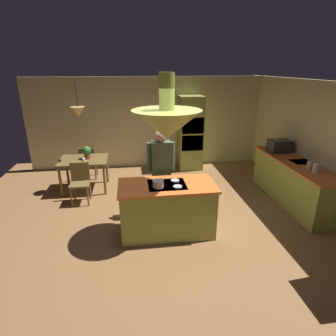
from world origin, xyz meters
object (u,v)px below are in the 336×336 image
object	(u,v)px
potted_plant_on_table	(87,152)
canister_sugar	(310,165)
dining_table	(84,163)
chair_facing_island	(80,180)
cup_on_table	(84,160)
cooking_pot_on_cooktop	(158,184)
oven_tower	(190,133)
microwave_on_counter	(279,146)
kitchen_island	(167,209)
person_at_island	(161,167)
chair_by_back_wall	(88,161)
canister_flour	(316,168)

from	to	relation	value
potted_plant_on_table	canister_sugar	bearing A→B (deg)	-21.65
dining_table	canister_sugar	distance (m)	4.87
chair_facing_island	cup_on_table	xyz separation A→B (m)	(0.05, 0.44, 0.30)
canister_sugar	cooking_pot_on_cooktop	size ratio (longest dim) A/B	0.88
oven_tower	microwave_on_counter	world-z (taller)	oven_tower
kitchen_island	oven_tower	size ratio (longest dim) A/B	0.80
kitchen_island	microwave_on_counter	size ratio (longest dim) A/B	3.59
dining_table	cup_on_table	bearing A→B (deg)	-78.00
potted_plant_on_table	cooking_pot_on_cooktop	bearing A→B (deg)	-57.33
person_at_island	cooking_pot_on_cooktop	world-z (taller)	person_at_island
chair_by_back_wall	canister_flour	bearing A→B (deg)	150.52
chair_facing_island	person_at_island	bearing A→B (deg)	-24.52
microwave_on_counter	canister_sugar	bearing A→B (deg)	-90.00
kitchen_island	canister_flour	xyz separation A→B (m)	(2.84, 0.18, 0.55)
cup_on_table	cooking_pot_on_cooktop	world-z (taller)	cooking_pot_on_cooktop
dining_table	microwave_on_counter	world-z (taller)	microwave_on_counter
dining_table	potted_plant_on_table	bearing A→B (deg)	18.77
oven_tower	canister_flour	distance (m)	3.52
kitchen_island	canister_flour	size ratio (longest dim) A/B	9.38
person_at_island	potted_plant_on_table	bearing A→B (deg)	137.62
chair_facing_island	microwave_on_counter	xyz separation A→B (m)	(4.54, 0.09, 0.56)
kitchen_island	microwave_on_counter	distance (m)	3.29
canister_flour	cooking_pot_on_cooktop	distance (m)	3.02
canister_sugar	chair_by_back_wall	bearing A→B (deg)	152.27
oven_tower	potted_plant_on_table	world-z (taller)	oven_tower
dining_table	canister_flour	bearing A→B (deg)	-22.87
cup_on_table	potted_plant_on_table	bearing A→B (deg)	79.66
kitchen_island	chair_facing_island	size ratio (longest dim) A/B	1.90
kitchen_island	dining_table	bearing A→B (deg)	128.99
potted_plant_on_table	cooking_pot_on_cooktop	xyz separation A→B (m)	(1.45, -2.26, 0.08)
chair_facing_island	cup_on_table	world-z (taller)	chair_facing_island
canister_flour	canister_sugar	distance (m)	0.18
potted_plant_on_table	canister_flour	distance (m)	4.86
oven_tower	canister_sugar	xyz separation A→B (m)	(1.74, -2.88, -0.02)
dining_table	person_at_island	world-z (taller)	person_at_island
canister_sugar	cooking_pot_on_cooktop	world-z (taller)	canister_sugar
kitchen_island	oven_tower	xyz separation A→B (m)	(1.10, 3.24, 0.56)
oven_tower	cooking_pot_on_cooktop	xyz separation A→B (m)	(-1.26, -3.37, -0.02)
dining_table	chair_facing_island	world-z (taller)	chair_facing_island
chair_by_back_wall	cup_on_table	bearing A→B (deg)	93.02
oven_tower	microwave_on_counter	distance (m)	2.44
person_at_island	canister_sugar	distance (m)	2.88
dining_table	canister_flour	size ratio (longest dim) A/B	6.22
potted_plant_on_table	microwave_on_counter	bearing A→B (deg)	-7.58
kitchen_island	person_at_island	world-z (taller)	person_at_island
chair_facing_island	canister_flour	bearing A→B (deg)	-15.56
potted_plant_on_table	cooking_pot_on_cooktop	world-z (taller)	cooking_pot_on_cooktop
canister_flour	microwave_on_counter	size ratio (longest dim) A/B	0.38
canister_flour	cup_on_table	bearing A→B (deg)	159.28
canister_sugar	dining_table	bearing A→B (deg)	159.08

